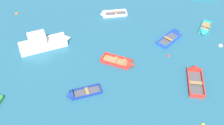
% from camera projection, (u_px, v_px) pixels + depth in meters
% --- Properties ---
extents(motor_launch_white_far_right, '(6.02, 2.49, 2.29)m').
position_uv_depth(motor_launch_white_far_right, '(46.00, 42.00, 31.19)').
color(motor_launch_white_far_right, white).
rests_on(motor_launch_white_far_right, ground_plane).
extents(rowboat_red_outer_right, '(2.86, 4.48, 1.33)m').
position_uv_depth(rowboat_red_outer_right, '(194.00, 74.00, 28.12)').
color(rowboat_red_outer_right, '#4C4C51').
rests_on(rowboat_red_outer_right, ground_plane).
extents(rowboat_turquoise_near_right, '(2.80, 3.06, 1.03)m').
position_uv_depth(rowboat_turquoise_near_right, '(204.00, 31.00, 33.47)').
color(rowboat_turquoise_near_right, '#99754C').
rests_on(rowboat_turquoise_near_right, ground_plane).
extents(rowboat_white_far_back, '(3.66, 1.56, 1.16)m').
position_uv_depth(rowboat_white_far_back, '(107.00, 14.00, 36.18)').
color(rowboat_white_far_back, '#4C4C51').
rests_on(rowboat_white_far_back, ground_plane).
extents(rowboat_red_near_camera, '(3.71, 3.19, 1.23)m').
position_uv_depth(rowboat_red_near_camera, '(125.00, 63.00, 29.23)').
color(rowboat_red_near_camera, '#99754C').
rests_on(rowboat_red_near_camera, ground_plane).
extents(rowboat_blue_foreground_center, '(3.86, 3.13, 1.25)m').
position_uv_depth(rowboat_blue_foreground_center, '(174.00, 35.00, 32.80)').
color(rowboat_blue_foreground_center, '#4C4C51').
rests_on(rowboat_blue_foreground_center, ground_plane).
extents(rowboat_deep_blue_cluster_outer, '(3.48, 1.32, 1.03)m').
position_uv_depth(rowboat_deep_blue_cluster_outer, '(76.00, 94.00, 26.16)').
color(rowboat_deep_blue_cluster_outer, '#4C4C51').
rests_on(rowboat_deep_blue_cluster_outer, ground_plane).
extents(mooring_buoy_central, '(0.32, 0.32, 0.32)m').
position_uv_depth(mooring_buoy_central, '(169.00, 56.00, 30.40)').
color(mooring_buoy_central, red).
rests_on(mooring_buoy_central, ground_plane).
extents(mooring_buoy_midfield, '(0.36, 0.36, 0.36)m').
position_uv_depth(mooring_buoy_midfield, '(17.00, 14.00, 36.57)').
color(mooring_buoy_midfield, orange).
rests_on(mooring_buoy_midfield, ground_plane).
extents(mooring_buoy_between_boats_right, '(0.46, 0.46, 0.46)m').
position_uv_depth(mooring_buoy_between_boats_right, '(221.00, 46.00, 31.67)').
color(mooring_buoy_between_boats_right, silver).
rests_on(mooring_buoy_between_boats_right, ground_plane).
extents(mooring_buoy_trailing, '(0.34, 0.34, 0.34)m').
position_uv_depth(mooring_buoy_trailing, '(203.00, 125.00, 23.82)').
color(mooring_buoy_trailing, yellow).
rests_on(mooring_buoy_trailing, ground_plane).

